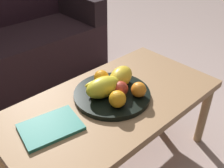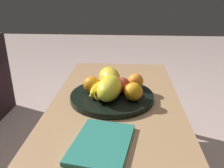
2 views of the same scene
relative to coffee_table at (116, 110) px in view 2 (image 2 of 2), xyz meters
The scene contains 10 objects.
coffee_table is the anchor object (origin of this frame).
fruit_bowl 0.07m from the coffee_table, 53.99° to the left, with size 0.38×0.38×0.03m, color black.
melon_large_front 0.14m from the coffee_table, 141.57° to the left, with size 0.18×0.10×0.10m, color yellow.
melon_smaller_beside 0.16m from the coffee_table, 21.86° to the left, with size 0.16×0.10×0.10m, color yellow.
orange_front 0.17m from the coffee_table, 76.26° to the left, with size 0.08×0.08×0.08m, color orange.
orange_left 0.15m from the coffee_table, 118.44° to the right, with size 0.08×0.08×0.08m, color orange.
orange_right 0.17m from the coffee_table, 45.44° to the right, with size 0.07×0.07×0.07m, color orange.
apple_front 0.12m from the coffee_table, 41.83° to the right, with size 0.08×0.08×0.08m, color #B13525.
banana_bunch 0.13m from the coffee_table, 95.01° to the left, with size 0.17×0.11×0.06m.
magazine 0.34m from the coffee_table, behind, with size 0.25×0.18×0.02m, color #297B6C.
Camera 2 is at (-0.98, -0.05, 0.94)m, focal length 37.95 mm.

